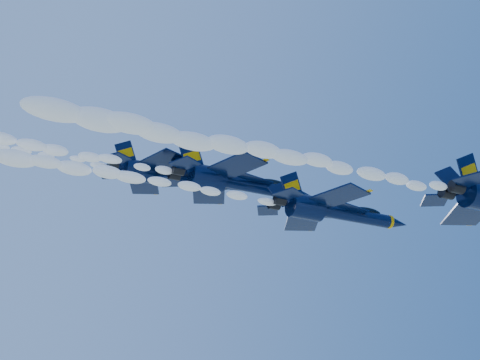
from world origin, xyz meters
name	(u,v)px	position (x,y,z in m)	size (l,w,h in m)	color
smoke_trail_jet_lead	(266,153)	(-5.75, -12.75, 149.50)	(38.55, 1.97, 1.77)	white
jet_second	(333,211)	(7.25, -2.32, 150.31)	(16.70, 13.70, 6.20)	black
smoke_trail_jet_second	(82,169)	(-19.16, -2.32, 149.94)	(38.55, 1.73, 1.55)	white
jet_third	(236,182)	(-1.18, 3.85, 154.68)	(17.64, 14.47, 6.55)	black
jet_fourth	(166,175)	(-7.64, 9.54, 156.80)	(15.75, 12.92, 5.85)	black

